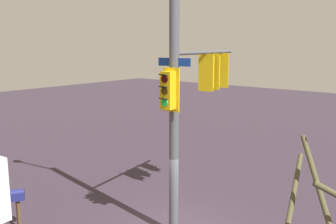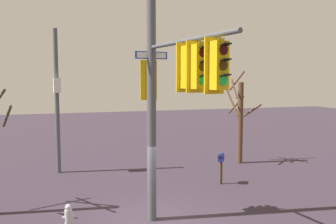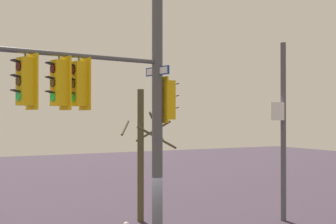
{
  "view_description": "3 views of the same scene",
  "coord_description": "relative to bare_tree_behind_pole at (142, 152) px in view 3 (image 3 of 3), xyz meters",
  "views": [
    {
      "loc": [
        -6.78,
        8.86,
        5.95
      ],
      "look_at": [
        0.58,
        -0.13,
        3.84
      ],
      "focal_mm": 39.64,
      "sensor_mm": 36.0,
      "label": 1
    },
    {
      "loc": [
        -2.91,
        -10.92,
        4.69
      ],
      "look_at": [
        0.46,
        -0.19,
        3.65
      ],
      "focal_mm": 38.1,
      "sensor_mm": 36.0,
      "label": 2
    },
    {
      "loc": [
        12.02,
        -6.06,
        4.21
      ],
      "look_at": [
        0.58,
        0.29,
        4.31
      ],
      "focal_mm": 52.21,
      "sensor_mm": 36.0,
      "label": 3
    }
  ],
  "objects": [
    {
      "name": "secondary_pole_assembly",
      "position": [
        2.64,
        4.97,
        0.98
      ],
      "size": [
        0.36,
        0.64,
        7.16
      ],
      "rotation": [
        0.0,
        0.0,
        4.79
      ],
      "color": "#4C4F54",
      "rests_on": "ground"
    },
    {
      "name": "main_signal_pole_assembly",
      "position": [
        5.79,
        -3.13,
        2.34
      ],
      "size": [
        3.71,
        5.2,
        9.74
      ],
      "rotation": [
        0.0,
        0.0,
        4.87
      ],
      "color": "#4C4F54",
      "rests_on": "ground"
    },
    {
      "name": "bare_tree_behind_pole",
      "position": [
        0.0,
        0.0,
        0.0
      ],
      "size": [
        2.44,
        2.16,
        5.27
      ],
      "color": "#49452A",
      "rests_on": "ground"
    }
  ]
}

